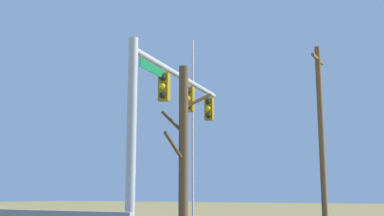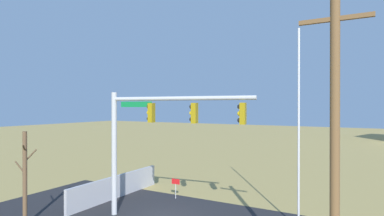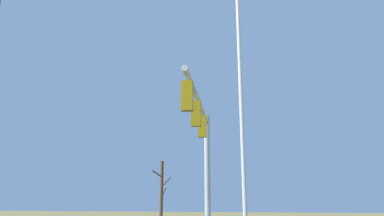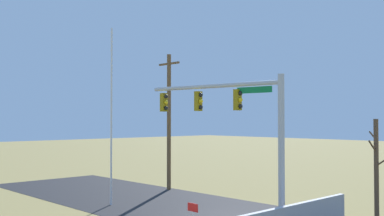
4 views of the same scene
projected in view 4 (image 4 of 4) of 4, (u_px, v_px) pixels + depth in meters
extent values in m
cube|color=#232326|center=(168.00, 205.00, 23.72)|extent=(28.00, 8.00, 0.01)
cylinder|color=#B2B5BA|center=(281.00, 149.00, 19.37)|extent=(0.28, 0.28, 6.41)
cylinder|color=#B2B5BA|center=(212.00, 86.00, 21.81)|extent=(7.40, 1.11, 0.20)
cube|color=#0F7238|center=(254.00, 90.00, 20.29)|extent=(1.79, 0.25, 0.28)
cube|color=#937A0F|center=(238.00, 100.00, 20.85)|extent=(0.28, 0.39, 0.96)
sphere|color=black|center=(240.00, 93.00, 20.76)|extent=(0.22, 0.22, 0.22)
sphere|color=yellow|center=(240.00, 100.00, 20.75)|extent=(0.22, 0.22, 0.22)
sphere|color=black|center=(240.00, 106.00, 20.74)|extent=(0.22, 0.22, 0.22)
cube|color=#937A0F|center=(198.00, 101.00, 22.31)|extent=(0.28, 0.39, 0.96)
sphere|color=black|center=(201.00, 95.00, 22.23)|extent=(0.22, 0.22, 0.22)
sphere|color=yellow|center=(201.00, 101.00, 22.22)|extent=(0.22, 0.22, 0.22)
sphere|color=black|center=(201.00, 107.00, 22.21)|extent=(0.22, 0.22, 0.22)
cube|color=#937A0F|center=(164.00, 102.00, 23.78)|extent=(0.28, 0.39, 0.96)
sphere|color=black|center=(166.00, 97.00, 23.69)|extent=(0.22, 0.22, 0.22)
sphere|color=yellow|center=(166.00, 102.00, 23.68)|extent=(0.22, 0.22, 0.22)
sphere|color=black|center=(166.00, 108.00, 23.68)|extent=(0.22, 0.22, 0.22)
cylinder|color=silver|center=(111.00, 116.00, 23.94)|extent=(0.10, 0.10, 9.29)
cylinder|color=brown|center=(169.00, 122.00, 29.23)|extent=(0.26, 0.26, 8.66)
cube|color=brown|center=(169.00, 64.00, 29.33)|extent=(1.90, 0.12, 0.12)
cylinder|color=brown|center=(376.00, 171.00, 19.64)|extent=(0.20, 0.20, 4.48)
cylinder|color=brown|center=(373.00, 136.00, 19.99)|extent=(0.54, 0.47, 0.39)
cylinder|color=brown|center=(373.00, 147.00, 19.50)|extent=(0.12, 0.61, 0.55)
cube|color=red|center=(193.00, 207.00, 17.60)|extent=(0.56, 0.02, 0.32)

